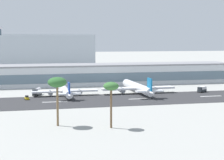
% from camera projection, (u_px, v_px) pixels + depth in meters
% --- Properties ---
extents(ground_plane, '(1400.00, 1400.00, 0.00)m').
position_uv_depth(ground_plane, '(140.00, 100.00, 186.81)').
color(ground_plane, '#9E9E99').
extents(runway_strip, '(800.00, 37.97, 0.08)m').
position_uv_depth(runway_strip, '(137.00, 99.00, 191.33)').
color(runway_strip, '#2D2D30').
rests_on(runway_strip, ground_plane).
extents(runway_centreline_dash_3, '(12.00, 1.20, 0.01)m').
position_uv_depth(runway_centreline_dash_3, '(55.00, 102.00, 182.23)').
color(runway_centreline_dash_3, white).
rests_on(runway_centreline_dash_3, runway_strip).
extents(runway_centreline_dash_4, '(12.00, 1.20, 0.01)m').
position_uv_depth(runway_centreline_dash_4, '(140.00, 99.00, 191.66)').
color(runway_centreline_dash_4, white).
rests_on(runway_centreline_dash_4, runway_strip).
extents(runway_centreline_dash_5, '(12.00, 1.20, 0.01)m').
position_uv_depth(runway_centreline_dash_5, '(211.00, 96.00, 200.30)').
color(runway_centreline_dash_5, white).
rests_on(runway_centreline_dash_5, runway_strip).
extents(terminal_building, '(195.90, 25.80, 13.50)m').
position_uv_depth(terminal_building, '(90.00, 74.00, 251.67)').
color(terminal_building, silver).
rests_on(terminal_building, ground_plane).
extents(distant_hotel_block, '(115.35, 36.47, 34.28)m').
position_uv_depth(distant_hotel_block, '(35.00, 52.00, 374.28)').
color(distant_hotel_block, '#A8B2BC').
rests_on(distant_hotel_block, ground_plane).
extents(airliner_navy_tail_gate_0, '(34.85, 42.96, 8.96)m').
position_uv_depth(airliner_navy_tail_gate_0, '(65.00, 91.00, 201.25)').
color(airliner_navy_tail_gate_0, white).
rests_on(airliner_navy_tail_gate_0, ground_plane).
extents(airliner_blue_tail_gate_1, '(41.44, 50.38, 10.51)m').
position_uv_depth(airliner_blue_tail_gate_1, '(138.00, 88.00, 209.45)').
color(airliner_blue_tail_gate_1, silver).
rests_on(airliner_blue_tail_gate_1, ground_plane).
extents(service_baggage_tug_0, '(2.53, 3.50, 2.20)m').
position_uv_depth(service_baggage_tug_0, '(27.00, 98.00, 188.62)').
color(service_baggage_tug_0, gold).
rests_on(service_baggage_tug_0, ground_plane).
extents(service_fuel_truck_1, '(5.42, 8.87, 3.95)m').
position_uv_depth(service_fuel_truck_1, '(37.00, 92.00, 203.50)').
color(service_fuel_truck_1, '#2D3338').
rests_on(service_fuel_truck_1, ground_plane).
extents(service_box_truck_2, '(6.38, 5.15, 3.25)m').
position_uv_depth(service_box_truck_2, '(202.00, 89.00, 215.06)').
color(service_box_truck_2, '#2D3338').
rests_on(service_box_truck_2, ground_plane).
extents(palm_tree_0, '(6.55, 6.55, 17.11)m').
position_uv_depth(palm_tree_0, '(57.00, 83.00, 130.91)').
color(palm_tree_0, brown).
rests_on(palm_tree_0, ground_plane).
extents(palm_tree_1, '(5.24, 5.24, 15.78)m').
position_uv_depth(palm_tree_1, '(111.00, 88.00, 127.89)').
color(palm_tree_1, brown).
rests_on(palm_tree_1, ground_plane).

